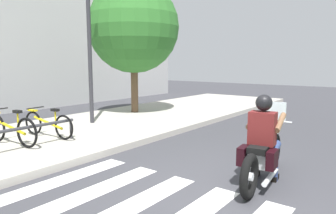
% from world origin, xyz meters
% --- Properties ---
extents(ground_plane, '(48.00, 48.00, 0.00)m').
position_xyz_m(ground_plane, '(0.00, 0.00, 0.00)').
color(ground_plane, '#38383D').
extents(sidewalk, '(24.00, 4.40, 0.15)m').
position_xyz_m(sidewalk, '(0.00, 5.01, 0.07)').
color(sidewalk, '#A8A399').
rests_on(sidewalk, ground).
extents(crosswalk_stripe_3, '(2.80, 0.40, 0.01)m').
position_xyz_m(crosswalk_stripe_3, '(-1.17, 0.80, 0.00)').
color(crosswalk_stripe_3, white).
rests_on(crosswalk_stripe_3, ground).
extents(crosswalk_stripe_4, '(2.80, 0.40, 0.01)m').
position_xyz_m(crosswalk_stripe_4, '(-1.17, 1.60, 0.00)').
color(crosswalk_stripe_4, white).
rests_on(crosswalk_stripe_4, ground).
extents(crosswalk_stripe_5, '(2.80, 0.40, 0.01)m').
position_xyz_m(crosswalk_stripe_5, '(-1.17, 2.40, 0.00)').
color(crosswalk_stripe_5, white).
rests_on(crosswalk_stripe_5, ground).
extents(motorcycle, '(2.21, 0.72, 1.25)m').
position_xyz_m(motorcycle, '(0.92, -0.29, 0.47)').
color(motorcycle, black).
rests_on(motorcycle, ground).
extents(rider, '(0.67, 0.58, 1.45)m').
position_xyz_m(rider, '(0.85, -0.29, 0.84)').
color(rider, '#591919').
rests_on(rider, ground).
extents(bicycle_2, '(0.48, 1.72, 0.79)m').
position_xyz_m(bicycle_2, '(-0.72, 4.76, 0.51)').
color(bicycle_2, black).
rests_on(bicycle_2, sidewalk).
extents(bicycle_3, '(0.48, 1.66, 0.72)m').
position_xyz_m(bicycle_3, '(0.18, 4.76, 0.48)').
color(bicycle_3, black).
rests_on(bicycle_3, sidewalk).
extents(bike_rack, '(3.29, 0.07, 0.49)m').
position_xyz_m(bike_rack, '(-1.16, 4.20, 0.56)').
color(bike_rack, '#333338').
rests_on(bike_rack, sidewalk).
extents(street_lamp, '(0.28, 0.28, 4.70)m').
position_xyz_m(street_lamp, '(2.03, 5.41, 2.82)').
color(street_lamp, '#2D2D33').
rests_on(street_lamp, ground).
extents(tree_near_rack, '(3.23, 3.23, 4.80)m').
position_xyz_m(tree_near_rack, '(4.33, 5.81, 3.18)').
color(tree_near_rack, brown).
rests_on(tree_near_rack, ground).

